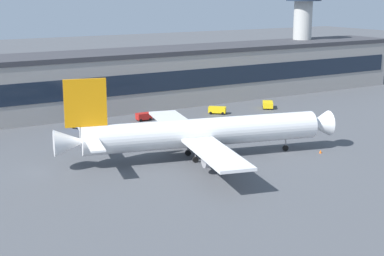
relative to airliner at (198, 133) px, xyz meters
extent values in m
plane|color=#4C4F54|center=(15.88, -4.60, -4.97)|extent=(600.00, 600.00, 0.00)
cube|color=#9E9993|center=(15.88, 51.53, 2.05)|extent=(166.49, 17.77, 14.03)
cube|color=#38383D|center=(15.88, 51.53, 9.66)|extent=(169.82, 18.12, 1.20)
cube|color=#192333|center=(15.88, 42.60, 2.75)|extent=(163.16, 0.16, 5.05)
cylinder|color=white|center=(0.88, -0.22, 0.01)|extent=(44.98, 15.84, 5.24)
cone|color=white|center=(24.27, -5.97, 0.01)|extent=(5.77, 5.96, 4.98)
cone|color=white|center=(-22.77, 5.60, 0.01)|extent=(6.73, 5.96, 4.72)
cube|color=orange|center=(-20.01, 4.92, 6.83)|extent=(7.25, 2.24, 8.39)
cube|color=white|center=(-18.15, 10.40, 0.80)|extent=(4.58, 9.74, 0.30)
cube|color=white|center=(-20.91, -0.80, 0.80)|extent=(4.58, 9.74, 0.30)
cube|color=white|center=(1.98, 12.65, -0.51)|extent=(10.66, 21.11, 0.50)
cube|color=white|center=(-4.11, -12.12, -0.51)|extent=(10.66, 21.11, 0.50)
cylinder|color=#99999E|center=(2.23, 9.46, -2.35)|extent=(4.89, 3.83, 2.88)
cylinder|color=#99999E|center=(-2.41, -9.41, -2.35)|extent=(4.89, 3.83, 2.88)
cylinder|color=black|center=(17.50, -4.30, -4.42)|extent=(1.19, 0.75, 1.10)
cylinder|color=slate|center=(17.50, -4.30, -2.96)|extent=(0.24, 0.24, 2.36)
cylinder|color=black|center=(-0.74, 2.61, -4.42)|extent=(1.19, 0.75, 1.10)
cylinder|color=slate|center=(-0.74, 2.61, -2.96)|extent=(0.24, 0.24, 2.36)
cylinder|color=black|center=(-1.87, -1.97, -4.42)|extent=(1.19, 0.75, 1.10)
cylinder|color=slate|center=(-1.87, -1.97, -2.96)|extent=(0.24, 0.24, 2.36)
cylinder|color=#B7B7B2|center=(73.63, 55.08, 8.77)|extent=(5.89, 5.89, 27.48)
cube|color=yellow|center=(25.51, 32.02, -3.87)|extent=(4.54, 4.35, 1.50)
cube|color=black|center=(26.41, 31.21, -3.57)|extent=(2.31, 2.33, 0.38)
cylinder|color=black|center=(27.23, 31.63, -4.62)|extent=(0.72, 0.69, 0.70)
cylinder|color=black|center=(26.09, 30.35, -4.62)|extent=(0.72, 0.69, 0.70)
cylinder|color=black|center=(24.94, 33.68, -4.62)|extent=(0.72, 0.69, 0.70)
cylinder|color=black|center=(23.79, 32.41, -4.62)|extent=(0.72, 0.69, 0.70)
cube|color=red|center=(5.95, 34.71, -3.87)|extent=(3.66, 2.10, 1.50)
cube|color=black|center=(6.94, 34.68, -3.57)|extent=(1.31, 1.87, 0.38)
cylinder|color=black|center=(7.23, 35.57, -4.62)|extent=(0.71, 0.32, 0.70)
cylinder|color=black|center=(7.18, 33.77, -4.62)|extent=(0.71, 0.32, 0.70)
cylinder|color=black|center=(4.71, 35.65, -4.62)|extent=(0.71, 0.32, 0.70)
cylinder|color=black|center=(4.66, 33.85, -4.62)|extent=(0.71, 0.32, 0.70)
cube|color=yellow|center=(41.12, 31.10, -3.92)|extent=(4.93, 5.41, 1.40)
cube|color=black|center=(41.90, 32.16, -3.64)|extent=(2.92, 2.77, 0.35)
cylinder|color=black|center=(41.16, 33.14, -4.62)|extent=(0.65, 0.74, 0.70)
cylinder|color=black|center=(43.06, 31.77, -4.62)|extent=(0.65, 0.74, 0.70)
cylinder|color=black|center=(39.19, 30.43, -4.62)|extent=(0.65, 0.74, 0.70)
cylinder|color=black|center=(41.08, 29.05, -4.62)|extent=(0.65, 0.74, 0.70)
cube|color=#2651A5|center=(-9.92, 33.91, -3.02)|extent=(4.13, 6.45, 3.20)
cube|color=black|center=(-9.42, 32.34, -2.38)|extent=(2.75, 2.68, 0.80)
cylinder|color=black|center=(-8.25, 32.24, -4.62)|extent=(0.50, 0.76, 0.70)
cylinder|color=black|center=(-10.30, 31.58, -4.62)|extent=(0.50, 0.76, 0.70)
cylinder|color=black|center=(-9.54, 36.24, -4.62)|extent=(0.50, 0.76, 0.70)
cylinder|color=black|center=(-11.60, 35.57, -4.62)|extent=(0.50, 0.76, 0.70)
cone|color=#F2590C|center=(22.19, -9.16, -4.65)|extent=(0.51, 0.51, 0.64)
camera|label=1|loc=(-55.72, -89.66, 25.81)|focal=54.74mm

